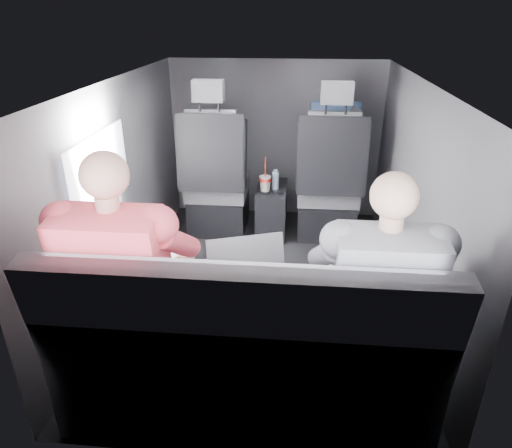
# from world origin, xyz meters

# --- Properties ---
(floor) EXTENTS (2.60, 2.60, 0.00)m
(floor) POSITION_xyz_m (0.00, 0.00, 0.00)
(floor) COLOR black
(floor) RESTS_ON ground
(ceiling) EXTENTS (2.60, 2.60, 0.00)m
(ceiling) POSITION_xyz_m (0.00, 0.00, 1.35)
(ceiling) COLOR #B2B2AD
(ceiling) RESTS_ON panel_back
(panel_left) EXTENTS (0.02, 2.60, 1.35)m
(panel_left) POSITION_xyz_m (-0.90, 0.00, 0.68)
(panel_left) COLOR #56565B
(panel_left) RESTS_ON floor
(panel_right) EXTENTS (0.02, 2.60, 1.35)m
(panel_right) POSITION_xyz_m (0.90, 0.00, 0.68)
(panel_right) COLOR #56565B
(panel_right) RESTS_ON floor
(panel_front) EXTENTS (1.80, 0.02, 1.35)m
(panel_front) POSITION_xyz_m (0.00, 1.30, 0.68)
(panel_front) COLOR #56565B
(panel_front) RESTS_ON floor
(panel_back) EXTENTS (1.80, 0.02, 1.35)m
(panel_back) POSITION_xyz_m (0.00, -1.30, 0.68)
(panel_back) COLOR #56565B
(panel_back) RESTS_ON floor
(side_window) EXTENTS (0.02, 0.75, 0.42)m
(side_window) POSITION_xyz_m (-0.88, -0.30, 0.90)
(side_window) COLOR white
(side_window) RESTS_ON panel_left
(seatbelt) EXTENTS (0.35, 0.11, 0.59)m
(seatbelt) POSITION_xyz_m (0.45, 0.67, 0.80)
(seatbelt) COLOR black
(seatbelt) RESTS_ON front_seat_right
(front_seat_left) EXTENTS (0.52, 0.58, 1.26)m
(front_seat_left) POSITION_xyz_m (-0.45, 0.84, 0.40)
(front_seat_left) COLOR black
(front_seat_left) RESTS_ON floor
(front_seat_right) EXTENTS (0.52, 0.58, 1.26)m
(front_seat_right) POSITION_xyz_m (0.45, 0.84, 0.40)
(front_seat_right) COLOR black
(front_seat_right) RESTS_ON floor
(center_console) EXTENTS (0.24, 0.48, 0.41)m
(center_console) POSITION_xyz_m (0.00, 0.88, 0.20)
(center_console) COLOR black
(center_console) RESTS_ON floor
(rear_bench) EXTENTS (1.60, 0.57, 0.92)m
(rear_bench) POSITION_xyz_m (0.00, -1.06, 0.31)
(rear_bench) COLOR slate
(rear_bench) RESTS_ON floor
(soda_cup) EXTENTS (0.09, 0.09, 0.28)m
(soda_cup) POSITION_xyz_m (-0.05, 0.77, 0.47)
(soda_cup) COLOR white
(soda_cup) RESTS_ON center_console
(water_bottle) EXTENTS (0.06, 0.06, 0.16)m
(water_bottle) POSITION_xyz_m (0.03, 0.83, 0.47)
(water_bottle) COLOR #A6C3E1
(water_bottle) RESTS_ON center_console
(laptop_white) EXTENTS (0.43, 0.47, 0.26)m
(laptop_white) POSITION_xyz_m (-0.55, -0.76, 0.64)
(laptop_white) COLOR white
(laptop_white) RESTS_ON passenger_rear_left
(laptop_silver) EXTENTS (0.40, 0.41, 0.24)m
(laptop_silver) POSITION_xyz_m (-0.01, -0.78, 0.63)
(laptop_silver) COLOR #A8A8AD
(laptop_silver) RESTS_ON rear_bench
(laptop_black) EXTENTS (0.38, 0.36, 0.24)m
(laptop_black) POSITION_xyz_m (0.57, -0.75, 0.63)
(laptop_black) COLOR black
(laptop_black) RESTS_ON passenger_rear_right
(passenger_rear_left) EXTENTS (0.52, 0.64, 1.25)m
(passenger_rear_left) POSITION_xyz_m (-0.51, -0.97, 0.64)
(passenger_rear_left) COLOR #343439
(passenger_rear_left) RESTS_ON rear_bench
(passenger_rear_right) EXTENTS (0.49, 0.61, 1.20)m
(passenger_rear_right) POSITION_xyz_m (0.54, -0.97, 0.62)
(passenger_rear_right) COLOR navy
(passenger_rear_right) RESTS_ON rear_bench
(passenger_front_right) EXTENTS (0.39, 0.39, 0.77)m
(passenger_front_right) POSITION_xyz_m (0.48, 1.10, 0.75)
(passenger_front_right) COLOR navy
(passenger_front_right) RESTS_ON front_seat_right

